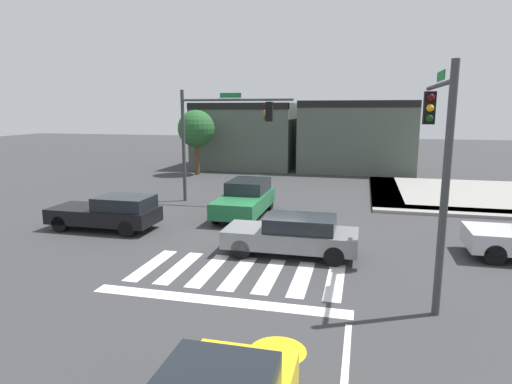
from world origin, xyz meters
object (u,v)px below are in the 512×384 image
object	(u,v)px
traffic_signal_northwest	(221,125)
car_black	(109,212)
roadside_tree	(196,129)
traffic_signal_southeast	(438,141)
car_gray	(293,235)
car_green	(246,198)

from	to	relation	value
traffic_signal_northwest	car_black	xyz separation A→B (m)	(-2.80, -6.03, -3.27)
roadside_tree	traffic_signal_southeast	bearing A→B (deg)	-53.27
traffic_signal_northwest	car_black	bearing A→B (deg)	-114.89
traffic_signal_southeast	car_black	size ratio (longest dim) A/B	1.36
car_black	traffic_signal_northwest	bearing A→B (deg)	-114.89
car_gray	roadside_tree	distance (m)	19.36
car_green	roadside_tree	xyz separation A→B (m)	(-6.82, 11.48, 2.57)
car_gray	traffic_signal_northwest	bearing A→B (deg)	-56.57
car_gray	car_black	distance (m)	7.81
car_green	roadside_tree	bearing A→B (deg)	-149.27
traffic_signal_southeast	roadside_tree	size ratio (longest dim) A/B	1.23
car_gray	roadside_tree	xyz separation A→B (m)	(-9.80, 16.49, 2.67)
car_gray	car_black	world-z (taller)	car_black
car_gray	car_green	xyz separation A→B (m)	(-2.98, 5.01, 0.10)
car_gray	car_green	distance (m)	5.83
traffic_signal_northwest	car_gray	distance (m)	9.46
traffic_signal_southeast	traffic_signal_northwest	xyz separation A→B (m)	(-8.87, 9.38, -0.01)
car_gray	roadside_tree	size ratio (longest dim) A/B	0.93
traffic_signal_northwest	car_green	xyz separation A→B (m)	(1.91, -2.39, -3.19)
traffic_signal_northwest	car_green	world-z (taller)	traffic_signal_northwest
traffic_signal_northwest	car_green	size ratio (longest dim) A/B	1.25
car_black	roadside_tree	xyz separation A→B (m)	(-2.11, 15.11, 2.65)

